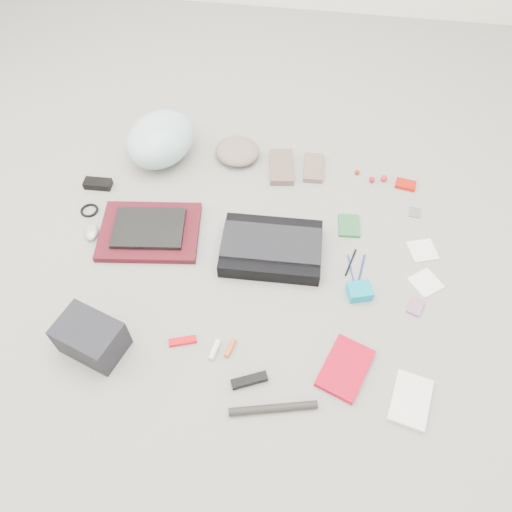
# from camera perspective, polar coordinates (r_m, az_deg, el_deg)

# --- Properties ---
(ground_plane) EXTENTS (4.00, 4.00, 0.00)m
(ground_plane) POSITION_cam_1_polar(r_m,az_deg,el_deg) (2.03, 0.00, -0.83)
(ground_plane) COLOR gray
(messenger_bag) EXTENTS (0.41, 0.30, 0.07)m
(messenger_bag) POSITION_cam_1_polar(r_m,az_deg,el_deg) (2.03, 1.77, 0.88)
(messenger_bag) COLOR black
(messenger_bag) RESTS_ON ground_plane
(bag_flap) EXTENTS (0.41, 0.20, 0.01)m
(bag_flap) POSITION_cam_1_polar(r_m,az_deg,el_deg) (2.00, 1.79, 1.55)
(bag_flap) COLOR black
(bag_flap) RESTS_ON messenger_bag
(laptop_sleeve) EXTENTS (0.45, 0.36, 0.03)m
(laptop_sleeve) POSITION_cam_1_polar(r_m,az_deg,el_deg) (2.15, -12.04, 2.75)
(laptop_sleeve) COLOR #490E18
(laptop_sleeve) RESTS_ON ground_plane
(laptop) EXTENTS (0.32, 0.25, 0.02)m
(laptop) POSITION_cam_1_polar(r_m,az_deg,el_deg) (2.14, -12.15, 3.15)
(laptop) COLOR black
(laptop) RESTS_ON laptop_sleeve
(bike_helmet) EXTENTS (0.39, 0.44, 0.22)m
(bike_helmet) POSITION_cam_1_polar(r_m,az_deg,el_deg) (2.41, -10.84, 13.02)
(bike_helmet) COLOR #A5D3D0
(bike_helmet) RESTS_ON ground_plane
(beanie) EXTENTS (0.25, 0.24, 0.07)m
(beanie) POSITION_cam_1_polar(r_m,az_deg,el_deg) (2.41, -2.14, 11.89)
(beanie) COLOR #806D5F
(beanie) RESTS_ON ground_plane
(mitten_left) EXTENTS (0.14, 0.23, 0.03)m
(mitten_left) POSITION_cam_1_polar(r_m,az_deg,el_deg) (2.37, 2.93, 10.14)
(mitten_left) COLOR brown
(mitten_left) RESTS_ON ground_plane
(mitten_right) EXTENTS (0.09, 0.18, 0.03)m
(mitten_right) POSITION_cam_1_polar(r_m,az_deg,el_deg) (2.38, 6.60, 9.98)
(mitten_right) COLOR #765B51
(mitten_right) RESTS_ON ground_plane
(power_brick) EXTENTS (0.12, 0.06, 0.03)m
(power_brick) POSITION_cam_1_polar(r_m,az_deg,el_deg) (2.40, -17.61, 7.87)
(power_brick) COLOR black
(power_brick) RESTS_ON ground_plane
(cable_coil) EXTENTS (0.10, 0.10, 0.01)m
(cable_coil) POSITION_cam_1_polar(r_m,az_deg,el_deg) (2.31, -18.51, 4.97)
(cable_coil) COLOR black
(cable_coil) RESTS_ON ground_plane
(mouse) EXTENTS (0.07, 0.10, 0.03)m
(mouse) POSITION_cam_1_polar(r_m,az_deg,el_deg) (2.21, -18.26, 2.61)
(mouse) COLOR #9E9E9E
(mouse) RESTS_ON ground_plane
(camera_bag) EXTENTS (0.26, 0.22, 0.14)m
(camera_bag) POSITION_cam_1_polar(r_m,az_deg,el_deg) (1.87, -18.34, -8.84)
(camera_bag) COLOR black
(camera_bag) RESTS_ON ground_plane
(multitool) EXTENTS (0.10, 0.06, 0.02)m
(multitool) POSITION_cam_1_polar(r_m,az_deg,el_deg) (1.86, -8.39, -9.59)
(multitool) COLOR #C4000A
(multitool) RESTS_ON ground_plane
(toiletry_tube_white) EXTENTS (0.04, 0.08, 0.02)m
(toiletry_tube_white) POSITION_cam_1_polar(r_m,az_deg,el_deg) (1.83, -4.77, -10.64)
(toiletry_tube_white) COLOR silver
(toiletry_tube_white) RESTS_ON ground_plane
(toiletry_tube_orange) EXTENTS (0.04, 0.07, 0.02)m
(toiletry_tube_orange) POSITION_cam_1_polar(r_m,az_deg,el_deg) (1.83, -2.97, -10.46)
(toiletry_tube_orange) COLOR #C34F20
(toiletry_tube_orange) RESTS_ON ground_plane
(u_lock) EXTENTS (0.13, 0.08, 0.03)m
(u_lock) POSITION_cam_1_polar(r_m,az_deg,el_deg) (1.77, -0.77, -14.02)
(u_lock) COLOR black
(u_lock) RESTS_ON ground_plane
(bike_pump) EXTENTS (0.30, 0.10, 0.03)m
(bike_pump) POSITION_cam_1_polar(r_m,az_deg,el_deg) (1.74, 1.98, -16.99)
(bike_pump) COLOR black
(bike_pump) RESTS_ON ground_plane
(book_red) EXTENTS (0.21, 0.25, 0.02)m
(book_red) POSITION_cam_1_polar(r_m,az_deg,el_deg) (1.82, 10.19, -12.51)
(book_red) COLOR red
(book_red) RESTS_ON ground_plane
(book_white) EXTENTS (0.16, 0.21, 0.02)m
(book_white) POSITION_cam_1_polar(r_m,az_deg,el_deg) (1.83, 17.26, -15.46)
(book_white) COLOR silver
(book_white) RESTS_ON ground_plane
(notepad) EXTENTS (0.10, 0.12, 0.01)m
(notepad) POSITION_cam_1_polar(r_m,az_deg,el_deg) (2.17, 10.58, 3.43)
(notepad) COLOR #245C2F
(notepad) RESTS_ON ground_plane
(pen_blue) EXTENTS (0.04, 0.13, 0.01)m
(pen_blue) POSITION_cam_1_polar(r_m,az_deg,el_deg) (2.04, 10.78, -1.33)
(pen_blue) COLOR navy
(pen_blue) RESTS_ON ground_plane
(pen_black) EXTENTS (0.04, 0.14, 0.01)m
(pen_black) POSITION_cam_1_polar(r_m,az_deg,el_deg) (2.06, 10.78, -0.72)
(pen_black) COLOR black
(pen_black) RESTS_ON ground_plane
(pen_navy) EXTENTS (0.03, 0.14, 0.01)m
(pen_navy) POSITION_cam_1_polar(r_m,az_deg,el_deg) (2.05, 11.98, -1.42)
(pen_navy) COLOR navy
(pen_navy) RESTS_ON ground_plane
(accordion_wallet) EXTENTS (0.11, 0.10, 0.04)m
(accordion_wallet) POSITION_cam_1_polar(r_m,az_deg,el_deg) (1.97, 11.76, -3.98)
(accordion_wallet) COLOR #0293B8
(accordion_wallet) RESTS_ON ground_plane
(card_deck) EXTENTS (0.07, 0.08, 0.01)m
(card_deck) POSITION_cam_1_polar(r_m,az_deg,el_deg) (2.00, 17.76, -5.57)
(card_deck) COLOR gray
(card_deck) RESTS_ON ground_plane
(napkin_top) EXTENTS (0.13, 0.13, 0.01)m
(napkin_top) POSITION_cam_1_polar(r_m,az_deg,el_deg) (2.17, 18.50, 0.61)
(napkin_top) COLOR white
(napkin_top) RESTS_ON ground_plane
(napkin_bottom) EXTENTS (0.15, 0.15, 0.01)m
(napkin_bottom) POSITION_cam_1_polar(r_m,az_deg,el_deg) (2.08, 18.82, -2.91)
(napkin_bottom) COLOR white
(napkin_bottom) RESTS_ON ground_plane
(lollipop_a) EXTENTS (0.03, 0.03, 0.02)m
(lollipop_a) POSITION_cam_1_polar(r_m,az_deg,el_deg) (2.39, 11.48, 9.38)
(lollipop_a) COLOR #9A240A
(lollipop_a) RESTS_ON ground_plane
(lollipop_b) EXTENTS (0.03, 0.03, 0.03)m
(lollipop_b) POSITION_cam_1_polar(r_m,az_deg,el_deg) (2.37, 13.11, 8.51)
(lollipop_b) COLOR #B10921
(lollipop_b) RESTS_ON ground_plane
(lollipop_c) EXTENTS (0.04, 0.04, 0.03)m
(lollipop_c) POSITION_cam_1_polar(r_m,az_deg,el_deg) (2.39, 14.42, 8.61)
(lollipop_c) COLOR red
(lollipop_c) RESTS_ON ground_plane
(altoids_tin) EXTENTS (0.10, 0.07, 0.02)m
(altoids_tin) POSITION_cam_1_polar(r_m,az_deg,el_deg) (2.39, 16.73, 7.82)
(altoids_tin) COLOR #AC150A
(altoids_tin) RESTS_ON ground_plane
(stamp_sheet) EXTENTS (0.05, 0.06, 0.00)m
(stamp_sheet) POSITION_cam_1_polar(r_m,az_deg,el_deg) (2.30, 17.71, 4.79)
(stamp_sheet) COLOR slate
(stamp_sheet) RESTS_ON ground_plane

